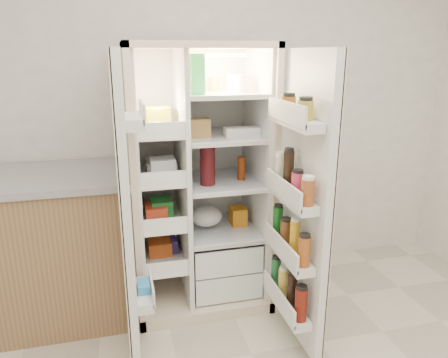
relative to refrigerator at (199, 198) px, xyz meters
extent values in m
cube|color=white|center=(0.16, 0.35, 0.60)|extent=(4.00, 0.02, 2.70)
cube|color=beige|center=(-0.02, 0.28, 0.15)|extent=(0.92, 0.04, 1.80)
cube|color=beige|center=(-0.46, -0.05, 0.15)|extent=(0.04, 0.70, 1.80)
cube|color=beige|center=(0.42, -0.05, 0.15)|extent=(0.04, 0.70, 1.80)
cube|color=beige|center=(-0.02, -0.05, 1.03)|extent=(0.92, 0.70, 0.04)
cube|color=beige|center=(-0.02, -0.05, -0.71)|extent=(0.92, 0.70, 0.08)
cube|color=silver|center=(-0.02, 0.25, 0.17)|extent=(0.84, 0.02, 1.68)
cube|color=silver|center=(-0.43, -0.05, 0.17)|extent=(0.02, 0.62, 1.68)
cube|color=silver|center=(0.39, -0.05, 0.17)|extent=(0.02, 0.62, 1.68)
cube|color=silver|center=(-0.13, -0.05, 0.17)|extent=(0.03, 0.62, 1.68)
cube|color=white|center=(0.14, -0.07, -0.56)|extent=(0.47, 0.52, 0.19)
cube|color=white|center=(0.14, -0.07, -0.36)|extent=(0.47, 0.52, 0.19)
cube|color=#FFD18C|center=(0.14, 0.00, 0.97)|extent=(0.30, 0.30, 0.02)
cube|color=white|center=(-0.28, -0.05, -0.40)|extent=(0.28, 0.58, 0.02)
cube|color=white|center=(-0.28, -0.05, -0.10)|extent=(0.28, 0.58, 0.02)
cube|color=white|center=(-0.28, -0.05, 0.20)|extent=(0.28, 0.58, 0.02)
cube|color=white|center=(-0.28, -0.05, 0.50)|extent=(0.28, 0.58, 0.02)
cube|color=white|center=(0.14, -0.05, -0.23)|extent=(0.49, 0.58, 0.01)
cube|color=white|center=(0.14, -0.05, 0.13)|extent=(0.49, 0.58, 0.01)
cube|color=white|center=(0.14, -0.05, 0.45)|extent=(0.49, 0.58, 0.02)
cube|color=white|center=(0.14, -0.05, 0.73)|extent=(0.49, 0.58, 0.02)
cube|color=orange|center=(-0.28, -0.05, -0.34)|extent=(0.16, 0.20, 0.10)
cube|color=green|center=(-0.28, -0.05, -0.03)|extent=(0.14, 0.18, 0.12)
cube|color=white|center=(-0.28, -0.05, 0.25)|extent=(0.20, 0.22, 0.07)
cube|color=gold|center=(-0.28, -0.05, 0.58)|extent=(0.15, 0.16, 0.14)
cube|color=#48349C|center=(-0.28, -0.05, -0.34)|extent=(0.18, 0.20, 0.09)
cube|color=#DF4627|center=(-0.28, -0.05, -0.04)|extent=(0.14, 0.18, 0.10)
cube|color=white|center=(-0.28, -0.05, 0.27)|extent=(0.16, 0.16, 0.12)
sphere|color=orange|center=(0.01, -0.15, -0.62)|extent=(0.07, 0.07, 0.07)
sphere|color=orange|center=(0.10, -0.11, -0.62)|extent=(0.07, 0.07, 0.07)
sphere|color=orange|center=(0.20, -0.15, -0.62)|extent=(0.07, 0.07, 0.07)
sphere|color=orange|center=(0.06, -0.01, -0.62)|extent=(0.07, 0.07, 0.07)
sphere|color=orange|center=(0.16, -0.03, -0.62)|extent=(0.07, 0.07, 0.07)
sphere|color=orange|center=(0.26, -0.07, -0.62)|extent=(0.07, 0.07, 0.07)
sphere|color=orange|center=(-0.02, -0.07, -0.62)|extent=(0.07, 0.07, 0.07)
ellipsoid|color=#416A23|center=(0.14, -0.05, -0.35)|extent=(0.26, 0.24, 0.11)
cylinder|color=#450E13|center=(0.03, -0.13, 0.30)|extent=(0.10, 0.10, 0.31)
cylinder|color=maroon|center=(0.29, -0.08, 0.22)|extent=(0.06, 0.06, 0.16)
cube|color=#20783A|center=(-0.03, -0.16, 0.86)|extent=(0.08, 0.08, 0.24)
cylinder|color=white|center=(0.25, -0.08, 0.80)|extent=(0.12, 0.12, 0.11)
cylinder|color=#B86D2A|center=(0.13, 0.06, 0.79)|extent=(0.07, 0.07, 0.09)
cube|color=silver|center=(0.27, -0.14, 0.49)|extent=(0.23, 0.10, 0.06)
cube|color=#AA7F44|center=(-0.04, -0.10, 0.52)|extent=(0.20, 0.11, 0.12)
ellipsoid|color=silver|center=(0.04, -0.05, -0.15)|extent=(0.22, 0.20, 0.14)
cube|color=orange|center=(0.28, -0.02, -0.15)|extent=(0.11, 0.13, 0.13)
cube|color=silver|center=(-0.52, -0.60, 0.15)|extent=(0.05, 0.40, 1.72)
cube|color=beige|center=(-0.54, -0.60, 0.15)|extent=(0.01, 0.40, 1.72)
cube|color=silver|center=(-0.45, -0.60, -0.35)|extent=(0.09, 0.32, 0.06)
cube|color=silver|center=(-0.45, -0.60, 0.65)|extent=(0.09, 0.32, 0.06)
cube|color=#338CCC|center=(-0.45, -0.60, -0.32)|extent=(0.07, 0.12, 0.10)
cube|color=silver|center=(0.48, -0.69, 0.15)|extent=(0.05, 0.58, 1.72)
cube|color=beige|center=(0.51, -0.69, 0.15)|extent=(0.01, 0.58, 1.72)
cube|color=silver|center=(0.40, -0.69, -0.49)|extent=(0.11, 0.50, 0.05)
cube|color=silver|center=(0.40, -0.69, -0.15)|extent=(0.11, 0.50, 0.05)
cube|color=silver|center=(0.40, -0.69, 0.20)|extent=(0.11, 0.50, 0.05)
cube|color=silver|center=(0.40, -0.69, 0.63)|extent=(0.11, 0.50, 0.05)
cylinder|color=#62140A|center=(0.40, -0.89, -0.36)|extent=(0.07, 0.07, 0.20)
cylinder|color=black|center=(0.40, -0.76, -0.35)|extent=(0.06, 0.06, 0.22)
cylinder|color=gold|center=(0.40, -0.63, -0.37)|extent=(0.06, 0.06, 0.18)
cylinder|color=#216334|center=(0.40, -0.50, -0.37)|extent=(0.06, 0.06, 0.19)
cylinder|color=#984819|center=(0.40, -0.89, -0.04)|extent=(0.07, 0.07, 0.17)
cylinder|color=gold|center=(0.40, -0.76, -0.02)|extent=(0.06, 0.06, 0.21)
cylinder|color=brown|center=(0.40, -0.63, -0.04)|extent=(0.07, 0.07, 0.16)
cylinder|color=#135419|center=(0.40, -0.50, -0.02)|extent=(0.06, 0.06, 0.20)
cylinder|color=brown|center=(0.40, -0.89, 0.30)|extent=(0.07, 0.07, 0.14)
cylinder|color=#BE304E|center=(0.40, -0.76, 0.30)|extent=(0.07, 0.07, 0.14)
cylinder|color=black|center=(0.40, -0.63, 0.34)|extent=(0.06, 0.06, 0.23)
cylinder|color=beige|center=(0.40, -0.50, 0.32)|extent=(0.06, 0.06, 0.18)
cylinder|color=olive|center=(0.40, -0.81, 0.71)|extent=(0.08, 0.08, 0.10)
cylinder|color=brown|center=(0.40, -0.59, 0.71)|extent=(0.08, 0.08, 0.10)
cube|color=olive|center=(-1.13, -0.04, -0.27)|extent=(1.34, 0.69, 0.96)
cube|color=#9A9A9F|center=(-1.13, -0.04, 0.23)|extent=(1.38, 0.73, 0.04)
camera|label=1|loc=(-0.53, -2.80, 0.99)|focal=34.00mm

